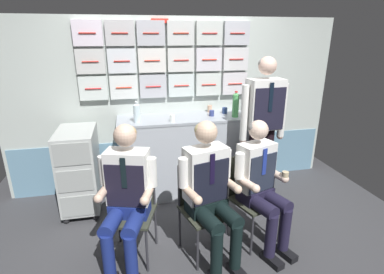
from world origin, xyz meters
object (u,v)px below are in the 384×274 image
(crew_member_right, at_px, (261,181))
(folding_chair_right, at_px, (248,188))
(folding_chair_center, at_px, (201,198))
(service_trolley, at_px, (80,168))
(folding_chair_left, at_px, (133,201))
(paper_cup_blue, at_px, (210,109))
(crew_member_center, at_px, (210,188))
(water_bottle_blue_cap, at_px, (137,113))
(crew_member_left, at_px, (126,192))
(crew_member_standing, at_px, (263,120))

(crew_member_right, bearing_deg, folding_chair_right, 109.27)
(folding_chair_center, bearing_deg, service_trolley, 141.89)
(folding_chair_left, xyz_separation_m, folding_chair_center, (0.61, -0.09, 0.00))
(service_trolley, relative_size, paper_cup_blue, 10.79)
(crew_member_center, bearing_deg, folding_chair_left, 159.90)
(folding_chair_center, relative_size, water_bottle_blue_cap, 3.49)
(crew_member_left, bearing_deg, water_bottle_blue_cap, 81.69)
(folding_chair_left, distance_m, folding_chair_center, 0.62)
(crew_member_right, bearing_deg, water_bottle_blue_cap, 135.71)
(crew_member_left, relative_size, water_bottle_blue_cap, 5.24)
(paper_cup_blue, bearing_deg, folding_chair_left, -131.47)
(crew_member_left, relative_size, crew_member_right, 1.03)
(folding_chair_left, bearing_deg, paper_cup_blue, 48.53)
(crew_member_left, relative_size, crew_member_standing, 0.73)
(folding_chair_right, xyz_separation_m, crew_member_right, (0.05, -0.15, 0.15))
(folding_chair_center, bearing_deg, water_bottle_blue_cap, 117.68)
(folding_chair_center, height_order, folding_chair_right, same)
(paper_cup_blue, bearing_deg, crew_member_right, -84.18)
(service_trolley, xyz_separation_m, folding_chair_left, (0.57, -0.84, 0.01))
(folding_chair_left, bearing_deg, crew_member_left, -107.31)
(service_trolley, bearing_deg, folding_chair_right, -26.54)
(folding_chair_center, height_order, paper_cup_blue, paper_cup_blue)
(crew_member_center, bearing_deg, paper_cup_blue, 74.94)
(service_trolley, height_order, paper_cup_blue, paper_cup_blue)
(folding_chair_center, xyz_separation_m, crew_member_standing, (0.86, 0.61, 0.52))
(paper_cup_blue, bearing_deg, service_trolley, -168.45)
(crew_member_left, distance_m, crew_member_right, 1.22)
(folding_chair_left, relative_size, folding_chair_right, 1.00)
(folding_chair_center, relative_size, crew_member_standing, 0.49)
(service_trolley, bearing_deg, crew_member_center, -41.48)
(folding_chair_right, height_order, crew_member_right, crew_member_right)
(service_trolley, relative_size, folding_chair_right, 1.14)
(crew_member_left, height_order, folding_chair_right, crew_member_left)
(crew_member_center, distance_m, water_bottle_blue_cap, 1.32)
(folding_chair_left, bearing_deg, folding_chair_right, 0.06)
(crew_member_right, distance_m, water_bottle_blue_cap, 1.55)
(folding_chair_left, xyz_separation_m, water_bottle_blue_cap, (0.10, 0.88, 0.59))
(service_trolley, relative_size, crew_member_left, 0.76)
(folding_chair_left, height_order, water_bottle_blue_cap, water_bottle_blue_cap)
(service_trolley, height_order, folding_chair_center, service_trolley)
(water_bottle_blue_cap, bearing_deg, folding_chair_left, -96.70)
(service_trolley, bearing_deg, crew_member_standing, -8.90)
(crew_member_left, xyz_separation_m, folding_chair_right, (1.16, 0.15, -0.18))
(crew_member_standing, bearing_deg, paper_cup_blue, 124.01)
(service_trolley, height_order, crew_member_left, crew_member_left)
(crew_member_center, distance_m, folding_chair_right, 0.55)
(crew_member_center, height_order, folding_chair_right, crew_member_center)
(crew_member_left, bearing_deg, folding_chair_right, 7.55)
(crew_member_center, bearing_deg, water_bottle_blue_cap, 116.07)
(water_bottle_blue_cap, distance_m, paper_cup_blue, 0.97)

